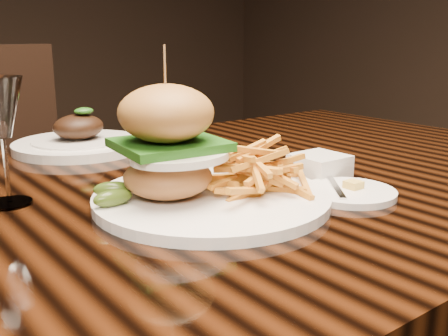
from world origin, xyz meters
TOP-DOWN VIEW (x-y plane):
  - dining_table at (0.00, 0.00)m, footprint 1.60×0.90m
  - burger_plate at (-0.03, -0.09)m, footprint 0.33×0.33m
  - side_saucer at (0.16, -0.19)m, footprint 0.14×0.14m
  - ramekin at (0.21, -0.09)m, footprint 0.10×0.10m
  - wine_glass at (-0.25, 0.07)m, footprint 0.07×0.07m
  - far_dish at (-0.03, 0.35)m, footprint 0.27×0.27m
  - chair_far at (-0.06, 0.89)m, footprint 0.50×0.50m

SIDE VIEW (x-z plane):
  - chair_far at x=-0.06m, z-range 0.06..1.01m
  - dining_table at x=0.00m, z-range 0.30..1.05m
  - side_saucer at x=0.16m, z-range 0.74..0.77m
  - far_dish at x=-0.03m, z-range 0.72..0.81m
  - ramekin at x=0.21m, z-range 0.75..0.79m
  - burger_plate at x=-0.03m, z-range 0.70..0.92m
  - wine_glass at x=-0.25m, z-range 0.79..0.97m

